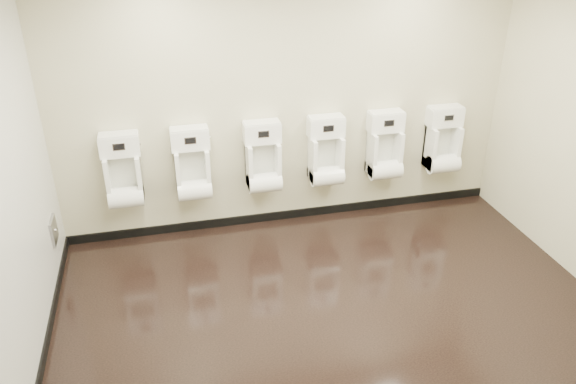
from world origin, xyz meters
name	(u,v)px	position (x,y,z in m)	size (l,w,h in m)	color
ground	(334,310)	(0.00, 0.00, 0.00)	(5.00, 3.50, 0.00)	black
back_wall	(289,104)	(0.00, 1.75, 1.40)	(5.00, 0.02, 2.80)	beige
front_wall	(443,309)	(0.00, -1.75, 1.40)	(5.00, 0.02, 2.80)	beige
left_wall	(5,208)	(-2.50, 0.00, 1.40)	(0.02, 3.50, 2.80)	beige
tile_overlay_left	(6,208)	(-2.50, 0.00, 1.40)	(0.01, 3.50, 2.80)	silver
skirting_back	(289,214)	(0.00, 1.74, 0.05)	(5.00, 0.02, 0.10)	black
skirting_left	(45,351)	(-2.49, 0.00, 0.05)	(0.02, 3.50, 0.10)	black
access_panel	(54,230)	(-2.48, 1.20, 0.50)	(0.04, 0.25, 0.25)	#9E9EA3
urinal_0	(124,176)	(-1.79, 1.61, 0.81)	(0.41, 0.31, 0.76)	white
urinal_1	(193,169)	(-1.08, 1.61, 0.81)	(0.41, 0.31, 0.76)	white
urinal_2	(263,162)	(-0.32, 1.61, 0.81)	(0.41, 0.31, 0.76)	white
urinal_3	(326,156)	(0.39, 1.61, 0.81)	(0.41, 0.31, 0.76)	white
urinal_4	(385,150)	(1.09, 1.61, 0.81)	(0.41, 0.31, 0.76)	white
urinal_5	(443,144)	(1.82, 1.61, 0.81)	(0.41, 0.31, 0.76)	white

